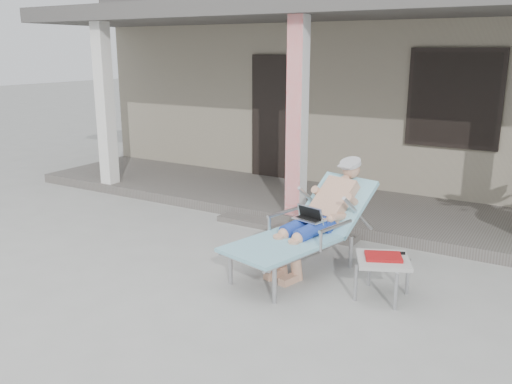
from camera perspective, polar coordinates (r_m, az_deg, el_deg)
The scene contains 7 objects.
ground at distance 5.78m, azimuth -5.61°, elevation -9.11°, with size 60.00×60.00×0.00m, color #9E9E99.
house at distance 11.21m, azimuth 14.56°, elevation 10.91°, with size 10.40×5.40×3.30m.
porch_deck at distance 8.22m, azimuth 6.83°, elevation -1.29°, with size 10.00×2.00×0.15m, color #605B56.
porch_overhang at distance 7.86m, azimuth 7.29°, elevation 17.98°, with size 10.00×2.30×2.85m.
porch_step at distance 7.24m, azimuth 3.08°, elevation -3.75°, with size 2.00×0.30×0.07m, color #605B56.
lounger at distance 5.82m, azimuth 6.00°, elevation -1.00°, with size 1.14×1.96×1.23m.
side_table at distance 5.36m, azimuth 13.23°, elevation -7.17°, with size 0.64×0.64×0.44m.
Camera 1 is at (3.17, -4.23, 2.34)m, focal length 38.00 mm.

